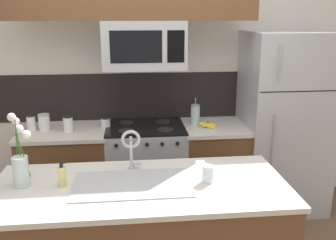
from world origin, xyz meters
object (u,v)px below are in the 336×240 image
storage_jar_squat (106,123)px  flower_vase (21,164)px  storage_jar_tall (31,122)px  french_press (195,115)px  microwave (144,45)px  storage_jar_medium (44,122)px  storage_jar_short (68,123)px  refrigerator (283,123)px  sink_faucet (131,144)px  banana_bunch (208,125)px  stove_range (146,170)px  dish_soap_bottle (62,176)px  drinking_glass (208,174)px

storage_jar_squat → flower_vase: 1.32m
storage_jar_tall → french_press: french_press is taller
microwave → storage_jar_medium: microwave is taller
storage_jar_tall → flower_vase: (0.23, -1.22, 0.07)m
storage_jar_tall → storage_jar_squat: size_ratio=1.48×
storage_jar_short → refrigerator: bearing=1.5°
storage_jar_tall → sink_faucet: bearing=-48.8°
storage_jar_tall → banana_bunch: 1.69m
storage_jar_squat → sink_faucet: 1.11m
stove_range → banana_bunch: (0.61, -0.06, 0.47)m
microwave → storage_jar_medium: bearing=177.4°
microwave → storage_jar_short: size_ratio=5.00×
storage_jar_medium → dish_soap_bottle: bearing=-73.6°
storage_jar_medium → sink_faucet: (0.81, -1.05, 0.12)m
refrigerator → storage_jar_medium: (-2.36, 0.00, 0.08)m
sink_faucet → drinking_glass: (0.49, -0.23, -0.14)m
sink_faucet → flower_vase: flower_vase is taller
sink_faucet → storage_jar_squat: bearing=102.5°
microwave → dish_soap_bottle: size_ratio=4.51×
storage_jar_medium → sink_faucet: 1.34m
stove_range → drinking_glass: bearing=-74.4°
flower_vase → refrigerator: bearing=28.3°
dish_soap_bottle → flower_vase: size_ratio=0.35×
storage_jar_squat → banana_bunch: size_ratio=0.53×
storage_jar_short → flower_vase: size_ratio=0.31×
dish_soap_bottle → drinking_glass: dish_soap_bottle is taller
sink_faucet → french_press: bearing=59.5°
storage_jar_short → stove_range: bearing=2.9°
storage_jar_short → sink_faucet: 1.16m
flower_vase → storage_jar_short: bearing=84.1°
flower_vase → storage_jar_medium: bearing=95.3°
sink_faucet → flower_vase: bearing=-167.5°
drinking_glass → flower_vase: (-1.19, 0.07, 0.09)m
microwave → french_press: microwave is taller
storage_jar_short → banana_bunch: (1.33, -0.02, -0.05)m
storage_jar_tall → microwave: bearing=-2.9°
banana_bunch → drinking_glass: drinking_glass is taller
storage_jar_tall → drinking_glass: (1.43, -1.30, -0.02)m
storage_jar_squat → sink_faucet: bearing=-77.5°
drinking_glass → storage_jar_squat: bearing=119.3°
drinking_glass → flower_vase: bearing=176.4°
storage_jar_tall → dish_soap_bottle: size_ratio=0.90×
flower_vase → drinking_glass: bearing=-3.6°
banana_bunch → storage_jar_medium: bearing=177.0°
refrigerator → french_press: (-0.90, 0.04, 0.10)m
french_press → flower_vase: (-1.34, -1.25, 0.05)m
banana_bunch → french_press: french_press is taller
stove_range → drinking_glass: drinking_glass is taller
refrigerator → dish_soap_bottle: bearing=-148.0°
storage_jar_squat → dish_soap_bottle: bearing=-99.3°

